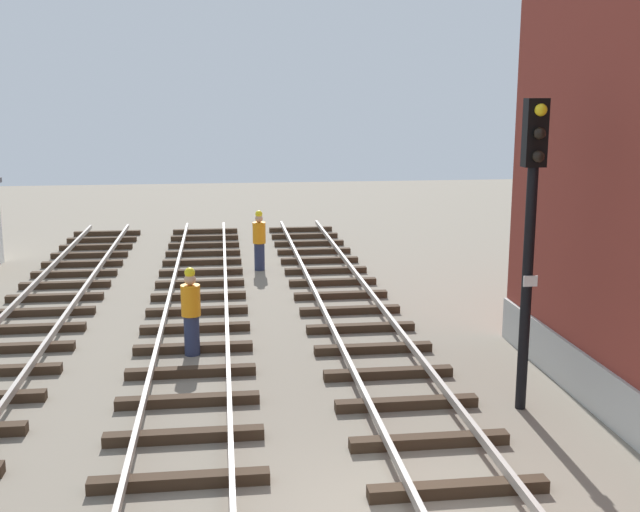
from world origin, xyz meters
name	(u,v)px	position (x,y,z in m)	size (l,w,h in m)	color
signal_mast	(531,219)	(2.79, 3.53, 3.32)	(0.36, 0.40, 5.28)	black
track_worker_foreground	(191,312)	(-2.95, 7.14, 0.93)	(0.40, 0.40, 1.87)	#262D4C
track_worker_distant	(259,241)	(-1.15, 15.07, 0.93)	(0.40, 0.40, 1.87)	#262D4C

